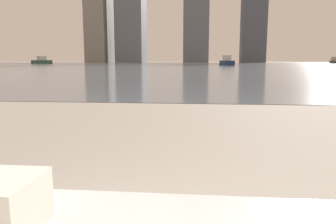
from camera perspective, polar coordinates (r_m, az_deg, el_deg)
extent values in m
cube|color=slate|center=(61.90, 5.46, 8.19)|extent=(180.00, 110.00, 0.01)
cube|color=#4C4C51|center=(88.03, 26.87, 7.76)|extent=(2.42, 4.46, 0.74)
cube|color=#B2A893|center=(88.03, 26.90, 8.28)|extent=(1.41, 1.79, 0.85)
cube|color=navy|center=(56.43, 10.20, 8.41)|extent=(2.25, 4.66, 0.78)
cube|color=silver|center=(56.43, 10.22, 9.26)|extent=(1.38, 1.84, 0.89)
cube|color=#335647|center=(82.84, -21.10, 8.14)|extent=(3.48, 4.97, 0.83)
cube|color=silver|center=(82.84, -21.14, 8.75)|extent=(1.82, 2.11, 0.95)
cube|color=#4C515B|center=(119.77, 14.64, 14.14)|extent=(8.09, 7.70, 24.15)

